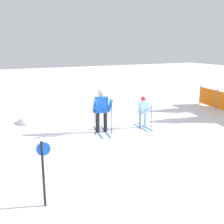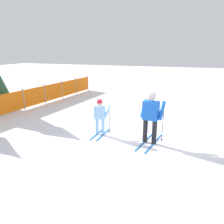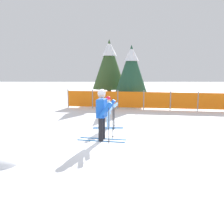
# 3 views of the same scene
# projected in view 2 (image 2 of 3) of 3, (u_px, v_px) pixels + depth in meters

# --- Properties ---
(ground_plane) EXTENTS (60.00, 60.00, 0.00)m
(ground_plane) POSITION_uv_depth(u_px,v_px,m) (144.00, 141.00, 7.06)
(ground_plane) COLOR white
(skier_adult) EXTENTS (1.62, 0.77, 1.68)m
(skier_adult) POSITION_uv_depth(u_px,v_px,m) (151.00, 112.00, 6.65)
(skier_adult) COLOR #1966B2
(skier_adult) RESTS_ON ground_plane
(skier_child) EXTENTS (1.19, 0.58, 1.26)m
(skier_child) POSITION_uv_depth(u_px,v_px,m) (100.00, 114.00, 7.38)
(skier_child) COLOR #1966B2
(skier_child) RESTS_ON ground_plane
(safety_fence) EXTENTS (10.01, 1.40, 1.05)m
(safety_fence) POSITION_uv_depth(u_px,v_px,m) (35.00, 96.00, 11.08)
(safety_fence) COLOR gray
(safety_fence) RESTS_ON ground_plane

